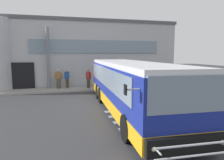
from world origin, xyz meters
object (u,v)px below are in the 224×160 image
passenger_by_doorway (67,78)px  bus_main_foreground (129,87)px  passenger_at_curb_edge (89,78)px  passenger_near_column (59,77)px  entry_support_column (48,58)px

passenger_by_doorway → bus_main_foreground: bearing=-69.2°
bus_main_foreground → passenger_at_curb_edge: size_ratio=6.93×
bus_main_foreground → passenger_near_column: size_ratio=6.93×
passenger_near_column → passenger_by_doorway: same height
passenger_near_column → passenger_at_curb_edge: (2.53, -0.57, -0.03)m
entry_support_column → bus_main_foreground: 9.35m
passenger_near_column → passenger_by_doorway: size_ratio=1.00×
entry_support_column → passenger_by_doorway: bearing=-7.6°
entry_support_column → passenger_near_column: (0.80, -0.19, -1.66)m
entry_support_column → passenger_at_curb_edge: (3.32, -0.76, -1.69)m
bus_main_foreground → passenger_near_column: 8.70m
entry_support_column → passenger_near_column: entry_support_column is taller
passenger_by_doorway → entry_support_column: bearing=172.4°
passenger_at_curb_edge → entry_support_column: bearing=167.1°
entry_support_column → passenger_by_doorway: size_ratio=3.13×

